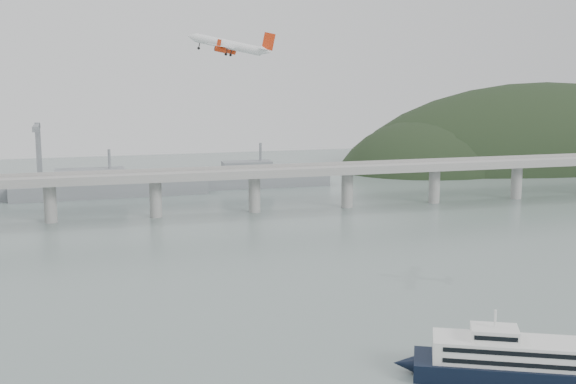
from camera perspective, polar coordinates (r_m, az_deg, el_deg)
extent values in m
plane|color=slate|center=(204.36, 3.98, -12.63)|extent=(900.00, 900.00, 0.00)
cube|color=#959593|center=(387.89, -5.41, 1.27)|extent=(800.00, 22.00, 2.20)
cube|color=#959593|center=(377.35, -5.15, 1.34)|extent=(800.00, 0.60, 1.80)
cube|color=#959593|center=(397.86, -5.65, 1.78)|extent=(800.00, 0.60, 1.80)
cylinder|color=#959593|center=(385.32, -17.20, -0.78)|extent=(6.00, 6.00, 21.00)
cylinder|color=#959593|center=(386.07, -9.78, -0.45)|extent=(6.00, 6.00, 21.00)
cylinder|color=#959593|center=(393.24, -2.50, -0.13)|extent=(6.00, 6.00, 21.00)
cylinder|color=#959593|center=(406.47, 4.40, 0.19)|extent=(6.00, 6.00, 21.00)
cylinder|color=#959593|center=(425.20, 10.79, 0.47)|extent=(6.00, 6.00, 21.00)
cylinder|color=#959593|center=(448.75, 16.57, 0.73)|extent=(6.00, 6.00, 21.00)
ellipsoid|color=black|center=(614.36, 18.21, 0.45)|extent=(320.00, 150.00, 156.00)
ellipsoid|color=black|center=(558.94, 10.58, 0.50)|extent=(140.00, 110.00, 96.00)
cube|color=slate|center=(449.95, -13.01, 0.20)|extent=(110.55, 21.43, 8.00)
cube|color=slate|center=(448.56, -14.45, 1.15)|extent=(39.01, 16.73, 8.00)
cylinder|color=slate|center=(447.57, -13.09, 2.22)|extent=(1.60, 1.60, 14.00)
cube|color=slate|center=(470.61, -2.04, 0.87)|extent=(85.00, 13.60, 8.00)
cube|color=slate|center=(467.66, -3.06, 1.80)|extent=(29.75, 11.90, 8.00)
cylinder|color=slate|center=(468.34, -2.05, 2.81)|extent=(1.60, 1.60, 14.00)
cube|color=slate|center=(483.05, -17.96, 2.55)|extent=(3.00, 3.00, 40.00)
cube|color=slate|center=(471.25, -18.15, 4.56)|extent=(3.00, 28.00, 3.00)
cube|color=black|center=(202.78, 17.55, -12.59)|extent=(57.40, 35.91, 4.55)
cone|color=black|center=(200.78, 8.63, -12.45)|extent=(7.06, 6.49, 4.55)
cube|color=white|center=(200.91, 17.63, -11.24)|extent=(48.18, 30.08, 5.68)
cube|color=black|center=(195.08, 17.88, -11.43)|extent=(39.42, 18.02, 1.14)
cube|color=black|center=(196.07, 17.83, -12.18)|extent=(39.42, 18.02, 1.14)
cube|color=black|center=(205.72, 17.44, -10.28)|extent=(39.42, 18.02, 1.14)
cube|color=black|center=(206.66, 17.40, -10.99)|extent=(39.42, 18.02, 1.14)
cube|color=white|center=(198.33, 15.05, -10.05)|extent=(13.64, 11.95, 2.96)
cube|color=black|center=(194.55, 15.16, -10.46)|extent=(9.37, 4.35, 1.14)
cylinder|color=white|center=(197.13, 15.10, -9.06)|extent=(0.75, 0.75, 4.55)
cylinder|color=white|center=(286.99, -4.48, 10.84)|extent=(23.14, 17.36, 8.35)
cone|color=white|center=(292.59, -7.17, 11.35)|extent=(5.39, 5.11, 4.00)
cone|color=white|center=(281.89, -1.60, 10.37)|extent=(6.09, 5.38, 4.18)
cube|color=white|center=(286.67, -4.35, 10.63)|extent=(19.91, 29.07, 2.82)
cube|color=white|center=(282.17, -1.75, 10.53)|extent=(8.15, 10.94, 1.37)
cube|color=red|center=(281.89, -1.45, 11.10)|extent=(4.78, 2.74, 6.67)
cylinder|color=red|center=(291.89, -4.29, 10.37)|extent=(4.66, 4.10, 2.85)
cylinder|color=black|center=(292.58, -4.64, 10.44)|extent=(1.74, 2.08, 2.13)
cube|color=white|center=(291.87, -4.26, 10.55)|extent=(2.25, 1.44, 1.54)
cylinder|color=red|center=(282.48, -5.02, 10.48)|extent=(4.66, 4.10, 2.85)
cylinder|color=black|center=(283.20, -5.39, 10.55)|extent=(1.74, 2.08, 2.13)
cube|color=white|center=(282.47, -4.99, 10.66)|extent=(2.25, 1.44, 1.54)
cylinder|color=black|center=(288.92, -4.24, 10.28)|extent=(0.88, 0.58, 2.24)
cylinder|color=black|center=(288.94, -4.28, 10.08)|extent=(1.23, 0.89, 1.21)
cylinder|color=black|center=(284.47, -4.58, 10.33)|extent=(0.88, 0.58, 2.24)
cylinder|color=black|center=(284.49, -4.62, 10.13)|extent=(1.23, 0.89, 1.21)
cylinder|color=black|center=(291.16, -6.60, 10.73)|extent=(0.88, 0.58, 2.24)
cylinder|color=black|center=(291.18, -6.63, 10.53)|extent=(1.23, 0.89, 1.21)
cube|color=red|center=(300.65, -2.91, 10.60)|extent=(1.75, 1.04, 2.45)
cube|color=red|center=(271.47, -5.12, 10.97)|extent=(1.75, 1.04, 2.45)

